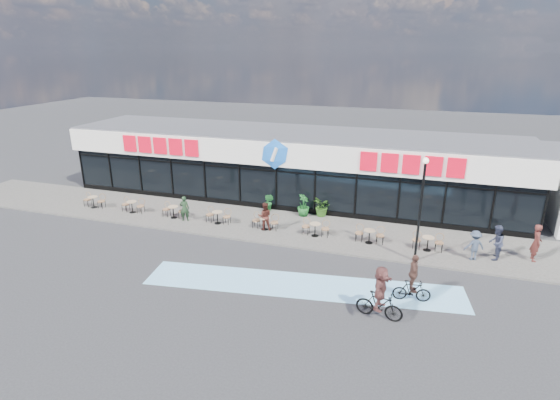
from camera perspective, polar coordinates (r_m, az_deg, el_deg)
name	(u,v)px	position (r m, az deg, el deg)	size (l,w,h in m)	color
ground	(232,258)	(22.09, -6.24, -7.54)	(120.00, 120.00, 0.00)	#28282B
sidewalk	(263,224)	(25.86, -2.22, -3.19)	(44.00, 5.00, 0.10)	#615D56
bike_lane	(302,285)	(19.65, 2.86, -11.06)	(14.00, 2.20, 0.01)	#7CC0EA
building	(290,165)	(30.03, 1.28, 4.64)	(30.60, 6.57, 4.75)	black
lamp_post	(421,202)	(21.32, 17.96, -0.19)	(0.28, 0.28, 5.16)	black
bistro_set_0	(94,200)	(30.77, -23.11, -0.05)	(1.54, 0.62, 0.90)	tan
bistro_set_1	(133,205)	(28.97, -18.67, -0.65)	(1.54, 0.62, 0.90)	tan
bistro_set_2	(174,210)	(27.37, -13.67, -1.31)	(1.54, 0.62, 0.90)	tan
bistro_set_3	(218,216)	(26.01, -8.09, -2.04)	(1.54, 0.62, 0.90)	tan
bistro_set_4	(265,221)	(24.92, -1.96, -2.82)	(1.54, 0.62, 0.90)	tan
bistro_set_5	(315,228)	(24.15, 4.66, -3.62)	(1.54, 0.62, 0.90)	tan
bistro_set_6	(370,234)	(23.72, 11.62, -4.41)	(1.54, 0.62, 0.90)	tan
bistro_set_7	(428,241)	(23.65, 18.75, -5.15)	(1.54, 0.62, 0.90)	tan
potted_plant_left	(269,202)	(27.56, -1.49, -0.31)	(0.65, 0.52, 1.18)	#195A23
potted_plant_mid	(322,207)	(26.83, 5.54, -0.87)	(1.12, 0.97, 1.25)	#2A5418
potted_plant_right	(303,205)	(26.83, 3.09, -0.70)	(0.75, 0.75, 1.34)	#154B1B
patron_left	(185,208)	(26.59, -12.36, -1.09)	(0.56, 0.37, 1.55)	#1C321C
patron_right	(265,216)	(24.71, -2.00, -2.12)	(0.79, 0.62, 1.63)	#481F19
pedestrian_a	(496,243)	(23.72, 26.38, -5.00)	(0.86, 0.67, 1.77)	#2C3045
pedestrian_b	(536,243)	(24.49, 30.47, -4.82)	(0.68, 0.45, 1.87)	#4D1F1B
pedestrian_c	(474,245)	(23.28, 24.05, -5.43)	(0.98, 0.56, 1.52)	#333D4F
cyclist_a	(380,295)	(17.44, 12.95, -12.01)	(1.90, 1.70, 2.21)	black
cyclist_b	(413,282)	(18.93, 16.94, -10.22)	(1.59, 1.01, 2.10)	black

